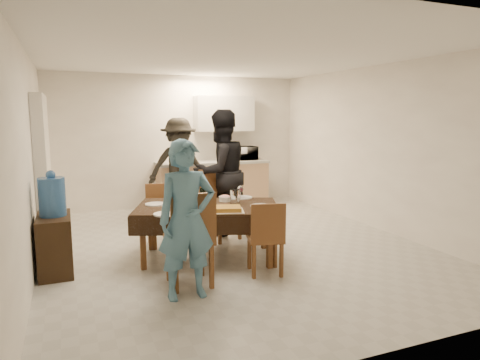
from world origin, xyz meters
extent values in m
cube|color=#B8B8B2|center=(0.00, 0.00, 0.00)|extent=(5.00, 6.00, 0.02)
cube|color=white|center=(0.00, 0.00, 2.60)|extent=(5.00, 6.00, 0.02)
cube|color=white|center=(0.00, 3.00, 1.30)|extent=(5.00, 0.02, 2.60)
cube|color=white|center=(0.00, -3.00, 1.30)|extent=(5.00, 0.02, 2.60)
cube|color=white|center=(-2.50, 0.00, 1.30)|extent=(0.02, 6.00, 2.60)
cube|color=white|center=(2.50, 0.00, 1.30)|extent=(0.02, 6.00, 2.60)
cube|color=silver|center=(-2.42, 1.20, 1.05)|extent=(0.15, 1.40, 2.10)
cube|color=tan|center=(0.60, 2.68, 0.43)|extent=(2.20, 0.60, 0.86)
cube|color=#A1A29E|center=(0.60, 2.68, 0.89)|extent=(2.24, 0.64, 0.05)
cube|color=silver|center=(0.90, 2.82, 1.85)|extent=(1.20, 0.34, 0.70)
cube|color=black|center=(-0.48, -0.36, 0.67)|extent=(2.01, 1.57, 0.04)
cube|color=brown|center=(-0.48, -0.36, 0.33)|extent=(0.06, 0.06, 0.65)
cube|color=brown|center=(-0.93, -1.11, 0.50)|extent=(0.48, 0.48, 0.06)
cube|color=brown|center=(-0.93, -1.32, 0.78)|extent=(0.47, 0.05, 0.50)
cube|color=brown|center=(-0.03, -1.11, 0.42)|extent=(0.47, 0.47, 0.05)
cube|color=brown|center=(-0.03, -1.29, 0.65)|extent=(0.39, 0.13, 0.42)
cube|color=brown|center=(-0.93, 0.39, 0.42)|extent=(0.44, 0.44, 0.05)
cube|color=brown|center=(-0.93, 0.21, 0.65)|extent=(0.39, 0.09, 0.42)
cube|color=brown|center=(-0.03, 0.39, 0.50)|extent=(0.60, 0.60, 0.06)
cube|color=brown|center=(-0.03, 0.18, 0.78)|extent=(0.46, 0.20, 0.50)
cube|color=black|center=(-2.28, -0.18, 0.34)|extent=(0.37, 0.73, 0.68)
cylinder|color=#3466AA|center=(-2.28, -0.18, 0.90)|extent=(0.29, 0.29, 0.44)
cylinder|color=white|center=(-0.13, -0.41, 0.78)|extent=(0.12, 0.12, 0.19)
cube|color=#B18234|center=(-0.38, -0.74, 0.71)|extent=(0.50, 0.43, 0.05)
cylinder|color=white|center=(-0.18, -0.18, 0.72)|extent=(0.16, 0.16, 0.06)
cylinder|color=white|center=(-0.53, -0.08, 0.70)|extent=(0.18, 0.18, 0.03)
cylinder|color=white|center=(-1.08, -0.66, 0.70)|extent=(0.28, 0.28, 0.02)
cylinder|color=white|center=(0.12, -0.66, 0.70)|extent=(0.26, 0.26, 0.02)
cylinder|color=white|center=(-1.08, -0.06, 0.70)|extent=(0.26, 0.26, 0.02)
cylinder|color=white|center=(0.12, -0.06, 0.70)|extent=(0.27, 0.27, 0.02)
imported|color=silver|center=(1.28, 2.68, 1.05)|extent=(0.50, 0.34, 0.28)
imported|color=teal|center=(-1.03, -1.41, 0.79)|extent=(0.59, 0.39, 1.59)
imported|color=black|center=(0.07, 0.69, 0.95)|extent=(1.10, 0.96, 1.91)
imported|color=black|center=(-0.20, 2.23, 0.89)|extent=(1.15, 0.66, 1.78)
camera|label=1|loc=(-2.09, -5.41, 1.81)|focal=32.00mm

